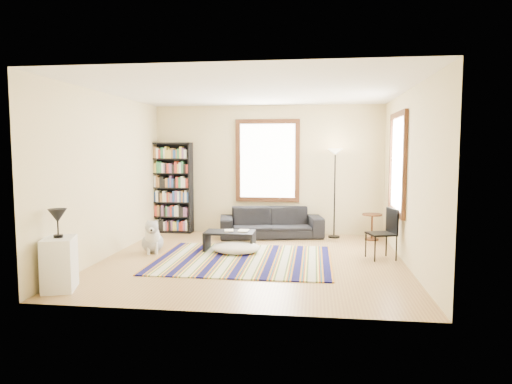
# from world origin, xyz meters

# --- Properties ---
(floor) EXTENTS (5.00, 5.00, 0.10)m
(floor) POSITION_xyz_m (0.00, 0.00, -0.05)
(floor) COLOR #A8854D
(floor) RESTS_ON ground
(ceiling) EXTENTS (5.00, 5.00, 0.10)m
(ceiling) POSITION_xyz_m (0.00, 0.00, 2.85)
(ceiling) COLOR white
(ceiling) RESTS_ON floor
(wall_back) EXTENTS (5.00, 0.10, 2.80)m
(wall_back) POSITION_xyz_m (0.00, 2.55, 1.40)
(wall_back) COLOR #D0C08C
(wall_back) RESTS_ON floor
(wall_front) EXTENTS (5.00, 0.10, 2.80)m
(wall_front) POSITION_xyz_m (0.00, -2.55, 1.40)
(wall_front) COLOR #D0C08C
(wall_front) RESTS_ON floor
(wall_left) EXTENTS (0.10, 5.00, 2.80)m
(wall_left) POSITION_xyz_m (-2.55, 0.00, 1.40)
(wall_left) COLOR #D0C08C
(wall_left) RESTS_ON floor
(wall_right) EXTENTS (0.10, 5.00, 2.80)m
(wall_right) POSITION_xyz_m (2.55, 0.00, 1.40)
(wall_right) COLOR #D0C08C
(wall_right) RESTS_ON floor
(window_back) EXTENTS (1.20, 0.06, 1.60)m
(window_back) POSITION_xyz_m (0.00, 2.47, 1.60)
(window_back) COLOR white
(window_back) RESTS_ON wall_back
(window_right) EXTENTS (0.06, 1.20, 1.60)m
(window_right) POSITION_xyz_m (2.47, 0.80, 1.60)
(window_right) COLOR white
(window_right) RESTS_ON wall_right
(rug) EXTENTS (2.91, 2.33, 0.02)m
(rug) POSITION_xyz_m (-0.14, -0.04, 0.01)
(rug) COLOR #0D0C3F
(rug) RESTS_ON floor
(sofa) EXTENTS (1.23, 2.26, 0.62)m
(sofa) POSITION_xyz_m (0.12, 2.05, 0.31)
(sofa) COLOR black
(sofa) RESTS_ON floor
(bookshelf) EXTENTS (0.90, 0.30, 2.00)m
(bookshelf) POSITION_xyz_m (-2.12, 2.32, 1.00)
(bookshelf) COLOR black
(bookshelf) RESTS_ON floor
(coffee_table) EXTENTS (1.01, 0.74, 0.36)m
(coffee_table) POSITION_xyz_m (-0.50, 0.63, 0.18)
(coffee_table) COLOR black
(coffee_table) RESTS_ON floor
(book_a) EXTENTS (0.25, 0.20, 0.02)m
(book_a) POSITION_xyz_m (-0.60, 0.63, 0.37)
(book_a) COLOR beige
(book_a) RESTS_ON coffee_table
(book_b) EXTENTS (0.19, 0.26, 0.02)m
(book_b) POSITION_xyz_m (-0.35, 0.68, 0.37)
(book_b) COLOR beige
(book_b) RESTS_ON coffee_table
(floor_cushion) EXTENTS (0.89, 0.69, 0.22)m
(floor_cushion) POSITION_xyz_m (-0.34, 0.42, 0.11)
(floor_cushion) COLOR silver
(floor_cushion) RESTS_ON floor
(floor_lamp) EXTENTS (0.39, 0.39, 1.86)m
(floor_lamp) POSITION_xyz_m (1.44, 2.15, 0.93)
(floor_lamp) COLOR black
(floor_lamp) RESTS_ON floor
(side_table) EXTENTS (0.46, 0.46, 0.54)m
(side_table) POSITION_xyz_m (2.20, 1.98, 0.27)
(side_table) COLOR #4C2813
(side_table) RESTS_ON floor
(folding_chair) EXTENTS (0.52, 0.51, 0.86)m
(folding_chair) POSITION_xyz_m (2.15, 0.35, 0.43)
(folding_chair) COLOR black
(folding_chair) RESTS_ON floor
(white_cabinet) EXTENTS (0.52, 0.59, 0.70)m
(white_cabinet) POSITION_xyz_m (-2.30, -1.94, 0.35)
(white_cabinet) COLOR white
(white_cabinet) RESTS_ON floor
(table_lamp) EXTENTS (0.29, 0.29, 0.38)m
(table_lamp) POSITION_xyz_m (-2.30, -1.94, 0.89)
(table_lamp) COLOR black
(table_lamp) RESTS_ON white_cabinet
(dog) EXTENTS (0.59, 0.70, 0.59)m
(dog) POSITION_xyz_m (-1.86, 0.34, 0.30)
(dog) COLOR silver
(dog) RESTS_ON floor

